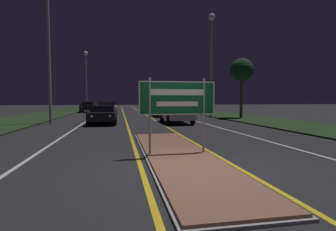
{
  "coord_description": "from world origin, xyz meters",
  "views": [
    {
      "loc": [
        -1.68,
        -5.97,
        1.67
      ],
      "look_at": [
        0.0,
        3.02,
        1.12
      ],
      "focal_mm": 28.0,
      "sensor_mm": 36.0,
      "label": 1
    }
  ],
  "objects_px": {
    "streetlight_right_near": "(211,45)",
    "highway_sign": "(177,101)",
    "streetlight_left_near": "(48,21)",
    "warning_sign": "(208,100)",
    "car_approaching_0": "(103,114)",
    "car_approaching_1": "(107,108)",
    "car_receding_0": "(176,113)",
    "car_receding_1": "(165,109)",
    "car_approaching_2": "(88,107)",
    "streetlight_left_far": "(86,69)"
  },
  "relations": [
    {
      "from": "car_receding_1",
      "to": "car_approaching_0",
      "type": "relative_size",
      "value": 1.12
    },
    {
      "from": "streetlight_left_near",
      "to": "warning_sign",
      "type": "height_order",
      "value": "streetlight_left_near"
    },
    {
      "from": "streetlight_left_far",
      "to": "car_receding_1",
      "type": "bearing_deg",
      "value": -55.59
    },
    {
      "from": "streetlight_right_near",
      "to": "car_approaching_0",
      "type": "height_order",
      "value": "streetlight_right_near"
    },
    {
      "from": "streetlight_left_near",
      "to": "car_approaching_0",
      "type": "xyz_separation_m",
      "value": [
        3.49,
        -0.4,
        -6.24
      ]
    },
    {
      "from": "streetlight_right_near",
      "to": "car_approaching_1",
      "type": "bearing_deg",
      "value": 152.52
    },
    {
      "from": "streetlight_left_near",
      "to": "car_approaching_0",
      "type": "bearing_deg",
      "value": -6.59
    },
    {
      "from": "car_receding_1",
      "to": "car_approaching_1",
      "type": "height_order",
      "value": "car_approaching_1"
    },
    {
      "from": "streetlight_left_far",
      "to": "warning_sign",
      "type": "height_order",
      "value": "streetlight_left_far"
    },
    {
      "from": "streetlight_left_far",
      "to": "car_receding_0",
      "type": "xyz_separation_m",
      "value": [
        8.63,
        -20.95,
        -5.27
      ]
    },
    {
      "from": "warning_sign",
      "to": "car_approaching_1",
      "type": "bearing_deg",
      "value": -175.7
    },
    {
      "from": "car_approaching_1",
      "to": "streetlight_right_near",
      "type": "bearing_deg",
      "value": -27.48
    },
    {
      "from": "streetlight_right_near",
      "to": "car_approaching_2",
      "type": "relative_size",
      "value": 2.27
    },
    {
      "from": "highway_sign",
      "to": "car_approaching_1",
      "type": "height_order",
      "value": "highway_sign"
    },
    {
      "from": "car_approaching_1",
      "to": "warning_sign",
      "type": "xyz_separation_m",
      "value": [
        11.21,
        0.84,
        0.81
      ]
    },
    {
      "from": "car_approaching_2",
      "to": "warning_sign",
      "type": "xyz_separation_m",
      "value": [
        14.14,
        -8.09,
        0.86
      ]
    },
    {
      "from": "warning_sign",
      "to": "car_approaching_0",
      "type": "bearing_deg",
      "value": -138.07
    },
    {
      "from": "car_approaching_1",
      "to": "warning_sign",
      "type": "relative_size",
      "value": 1.76
    },
    {
      "from": "highway_sign",
      "to": "warning_sign",
      "type": "bearing_deg",
      "value": 68.44
    },
    {
      "from": "car_receding_0",
      "to": "car_receding_1",
      "type": "bearing_deg",
      "value": 86.36
    },
    {
      "from": "streetlight_left_far",
      "to": "streetlight_right_near",
      "type": "distance_m",
      "value": 20.83
    },
    {
      "from": "streetlight_left_near",
      "to": "car_approaching_0",
      "type": "relative_size",
      "value": 2.56
    },
    {
      "from": "car_approaching_1",
      "to": "warning_sign",
      "type": "height_order",
      "value": "warning_sign"
    },
    {
      "from": "car_receding_0",
      "to": "highway_sign",
      "type": "bearing_deg",
      "value": -102.25
    },
    {
      "from": "car_approaching_0",
      "to": "car_approaching_2",
      "type": "relative_size",
      "value": 1.01
    },
    {
      "from": "highway_sign",
      "to": "car_receding_0",
      "type": "height_order",
      "value": "highway_sign"
    },
    {
      "from": "highway_sign",
      "to": "car_approaching_2",
      "type": "bearing_deg",
      "value": 101.27
    },
    {
      "from": "car_approaching_0",
      "to": "car_approaching_1",
      "type": "xyz_separation_m",
      "value": [
        -0.09,
        9.15,
        0.11
      ]
    },
    {
      "from": "car_approaching_0",
      "to": "car_approaching_2",
      "type": "distance_m",
      "value": 18.34
    },
    {
      "from": "car_approaching_2",
      "to": "warning_sign",
      "type": "relative_size",
      "value": 1.64
    },
    {
      "from": "streetlight_right_near",
      "to": "warning_sign",
      "type": "bearing_deg",
      "value": 72.93
    },
    {
      "from": "car_receding_0",
      "to": "warning_sign",
      "type": "relative_size",
      "value": 1.81
    },
    {
      "from": "car_approaching_1",
      "to": "streetlight_left_far",
      "type": "bearing_deg",
      "value": 106.58
    },
    {
      "from": "car_approaching_0",
      "to": "warning_sign",
      "type": "height_order",
      "value": "warning_sign"
    },
    {
      "from": "highway_sign",
      "to": "streetlight_left_far",
      "type": "height_order",
      "value": "streetlight_left_far"
    },
    {
      "from": "streetlight_left_near",
      "to": "streetlight_left_far",
      "type": "distance_m",
      "value": 20.23
    },
    {
      "from": "streetlight_right_near",
      "to": "car_approaching_1",
      "type": "distance_m",
      "value": 12.13
    },
    {
      "from": "streetlight_left_far",
      "to": "warning_sign",
      "type": "distance_m",
      "value": 18.6
    },
    {
      "from": "car_receding_1",
      "to": "car_approaching_0",
      "type": "xyz_separation_m",
      "value": [
        -5.61,
        -7.31,
        -0.1
      ]
    },
    {
      "from": "car_approaching_1",
      "to": "car_approaching_0",
      "type": "bearing_deg",
      "value": -89.46
    },
    {
      "from": "warning_sign",
      "to": "car_receding_0",
      "type": "bearing_deg",
      "value": -120.12
    },
    {
      "from": "car_approaching_0",
      "to": "car_receding_1",
      "type": "bearing_deg",
      "value": 52.46
    },
    {
      "from": "streetlight_right_near",
      "to": "car_approaching_2",
      "type": "xyz_separation_m",
      "value": [
        -12.37,
        13.85,
        -5.86
      ]
    },
    {
      "from": "car_approaching_0",
      "to": "highway_sign",
      "type": "bearing_deg",
      "value": -75.85
    },
    {
      "from": "streetlight_left_near",
      "to": "streetlight_right_near",
      "type": "xyz_separation_m",
      "value": [
        12.85,
        3.84,
        -0.33
      ]
    },
    {
      "from": "car_approaching_0",
      "to": "car_approaching_1",
      "type": "bearing_deg",
      "value": 90.54
    },
    {
      "from": "highway_sign",
      "to": "streetlight_right_near",
      "type": "relative_size",
      "value": 0.24
    },
    {
      "from": "streetlight_right_near",
      "to": "car_approaching_2",
      "type": "bearing_deg",
      "value": 131.79
    },
    {
      "from": "streetlight_left_far",
      "to": "car_receding_1",
      "type": "xyz_separation_m",
      "value": [
        9.11,
        -13.31,
        -5.22
      ]
    },
    {
      "from": "streetlight_right_near",
      "to": "highway_sign",
      "type": "bearing_deg",
      "value": -113.18
    }
  ]
}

